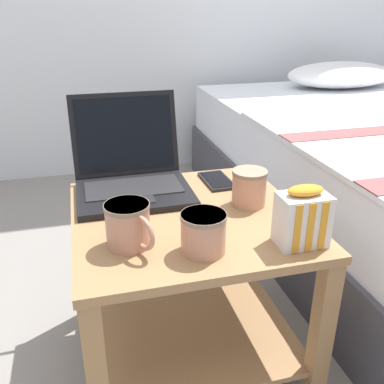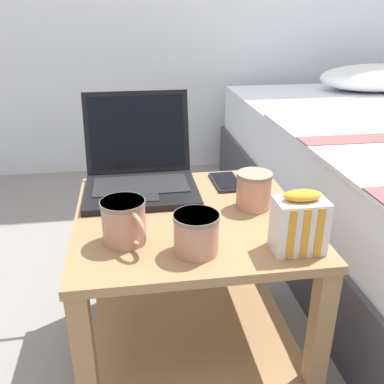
% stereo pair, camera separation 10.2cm
% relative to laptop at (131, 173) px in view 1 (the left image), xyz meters
% --- Properties ---
extents(ground_plane, '(8.00, 8.00, 0.00)m').
position_rel_laptop_xyz_m(ground_plane, '(0.12, -0.20, -0.52)').
color(ground_plane, gray).
extents(bedside_table, '(0.58, 0.57, 0.47)m').
position_rel_laptop_xyz_m(bedside_table, '(0.12, -0.20, -0.22)').
color(bedside_table, '#997047').
rests_on(bedside_table, ground_plane).
extents(laptop, '(0.31, 0.31, 0.26)m').
position_rel_laptop_xyz_m(laptop, '(0.00, 0.00, 0.00)').
color(laptop, black).
rests_on(laptop, bedside_table).
extents(mug_front_left, '(0.11, 0.12, 0.10)m').
position_rel_laptop_xyz_m(mug_front_left, '(0.29, -0.18, 0.00)').
color(mug_front_left, tan).
rests_on(mug_front_left, bedside_table).
extents(mug_front_right, '(0.10, 0.14, 0.09)m').
position_rel_laptop_xyz_m(mug_front_right, '(0.11, -0.38, -0.00)').
color(mug_front_right, tan).
rests_on(mug_front_right, bedside_table).
extents(mug_mid_center, '(0.10, 0.14, 0.10)m').
position_rel_laptop_xyz_m(mug_mid_center, '(-0.05, -0.31, 0.00)').
color(mug_mid_center, tan).
rests_on(mug_mid_center, bedside_table).
extents(snack_bag, '(0.11, 0.08, 0.14)m').
position_rel_laptop_xyz_m(snack_bag, '(0.32, -0.40, 0.01)').
color(snack_bag, silver).
rests_on(snack_bag, bedside_table).
extents(cell_phone, '(0.08, 0.15, 0.01)m').
position_rel_laptop_xyz_m(cell_phone, '(0.25, -0.01, -0.05)').
color(cell_phone, black).
rests_on(cell_phone, bedside_table).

